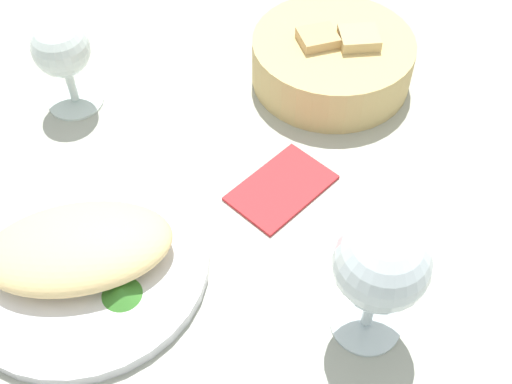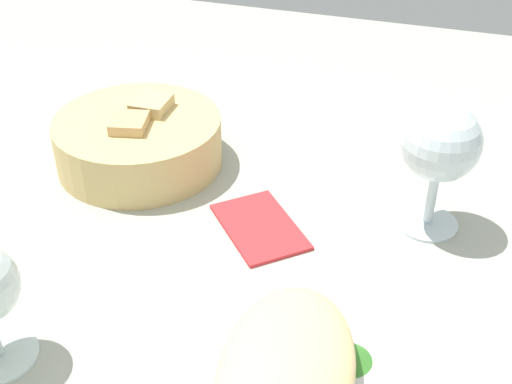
{
  "view_description": "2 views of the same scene",
  "coord_description": "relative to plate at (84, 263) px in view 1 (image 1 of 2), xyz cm",
  "views": [
    {
      "loc": [
        0.88,
        -48.61,
        52.56
      ],
      "look_at": [
        3.93,
        -8.06,
        3.16
      ],
      "focal_mm": 44.73,
      "sensor_mm": 36.0,
      "label": 1
    },
    {
      "loc": [
        -47.21,
        -22.19,
        43.89
      ],
      "look_at": [
        5.95,
        -5.16,
        5.2
      ],
      "focal_mm": 48.09,
      "sensor_mm": 36.0,
      "label": 2
    }
  ],
  "objects": [
    {
      "name": "wine_glass_near",
      "position": [
        26.05,
        -8.14,
        8.8
      ],
      "size": [
        7.91,
        7.91,
        13.98
      ],
      "color": "silver",
      "rests_on": "ground_plane"
    },
    {
      "name": "omelette",
      "position": [
        0.0,
        0.0,
        2.69
      ],
      "size": [
        18.72,
        12.22,
        3.98
      ],
      "primitive_type": "ellipsoid",
      "rotation": [
        0.0,
        0.0,
        0.1
      ],
      "color": "#F4D089",
      "rests_on": "plate"
    },
    {
      "name": "plate",
      "position": [
        0.0,
        0.0,
        0.0
      ],
      "size": [
        24.25,
        24.25,
        1.4
      ],
      "primitive_type": "cylinder",
      "color": "white",
      "rests_on": "ground_plane"
    },
    {
      "name": "wine_glass_far",
      "position": [
        -3.33,
        23.87,
        6.61
      ],
      "size": [
        6.57,
        6.57,
        11.3
      ],
      "color": "silver",
      "rests_on": "ground_plane"
    },
    {
      "name": "lettuce_garnish",
      "position": [
        4.01,
        -4.18,
        1.22
      ],
      "size": [
        3.79,
        3.79,
        1.05
      ],
      "primitive_type": "cone",
      "color": "#387E2A",
      "rests_on": "plate"
    },
    {
      "name": "bread_basket",
      "position": [
        27.91,
        25.79,
        2.38
      ],
      "size": [
        19.46,
        19.46,
        7.3
      ],
      "color": "#D9B974",
      "rests_on": "ground_plane"
    },
    {
      "name": "ground_plane",
      "position": [
        13.16,
        13.69,
        -1.7
      ],
      "size": [
        140.0,
        140.0,
        2.0
      ],
      "primitive_type": "cube",
      "color": "#A8AA9C"
    },
    {
      "name": "folded_napkin",
      "position": [
        20.05,
        8.43,
        -0.3
      ],
      "size": [
        12.87,
        12.54,
        0.8
      ],
      "primitive_type": "cube",
      "rotation": [
        0.0,
        0.0,
        0.73
      ],
      "color": "red",
      "rests_on": "ground_plane"
    }
  ]
}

